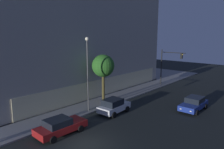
{
  "coord_description": "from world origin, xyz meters",
  "views": [
    {
      "loc": [
        -10.82,
        -12.44,
        9.13
      ],
      "look_at": [
        7.63,
        3.83,
        4.51
      ],
      "focal_mm": 34.06,
      "sensor_mm": 36.0,
      "label": 1
    }
  ],
  "objects_px": {
    "street_lamp_sidewalk": "(88,66)",
    "car_red": "(60,126)",
    "modern_building": "(44,25)",
    "car_blue": "(194,104)",
    "sidewalk_tree": "(103,66)",
    "traffic_light_far_corner": "(168,62)",
    "car_white": "(114,106)"
  },
  "relations": [
    {
      "from": "car_red",
      "to": "car_blue",
      "type": "xyz_separation_m",
      "value": [
        14.69,
        -6.86,
        0.02
      ]
    },
    {
      "from": "sidewalk_tree",
      "to": "car_red",
      "type": "bearing_deg",
      "value": -160.33
    },
    {
      "from": "traffic_light_far_corner",
      "to": "street_lamp_sidewalk",
      "type": "relative_size",
      "value": 0.73
    },
    {
      "from": "street_lamp_sidewalk",
      "to": "modern_building",
      "type": "bearing_deg",
      "value": 72.24
    },
    {
      "from": "modern_building",
      "to": "street_lamp_sidewalk",
      "type": "height_order",
      "value": "modern_building"
    },
    {
      "from": "traffic_light_far_corner",
      "to": "street_lamp_sidewalk",
      "type": "bearing_deg",
      "value": 176.34
    },
    {
      "from": "traffic_light_far_corner",
      "to": "car_red",
      "type": "bearing_deg",
      "value": -176.84
    },
    {
      "from": "traffic_light_far_corner",
      "to": "car_white",
      "type": "height_order",
      "value": "traffic_light_far_corner"
    },
    {
      "from": "traffic_light_far_corner",
      "to": "car_white",
      "type": "relative_size",
      "value": 1.53
    },
    {
      "from": "car_red",
      "to": "car_blue",
      "type": "height_order",
      "value": "car_blue"
    },
    {
      "from": "modern_building",
      "to": "car_red",
      "type": "bearing_deg",
      "value": -118.9
    },
    {
      "from": "modern_building",
      "to": "sidewalk_tree",
      "type": "height_order",
      "value": "modern_building"
    },
    {
      "from": "modern_building",
      "to": "sidewalk_tree",
      "type": "bearing_deg",
      "value": -98.15
    },
    {
      "from": "street_lamp_sidewalk",
      "to": "car_red",
      "type": "xyz_separation_m",
      "value": [
        -5.77,
        -2.47,
        -4.77
      ]
    },
    {
      "from": "modern_building",
      "to": "car_blue",
      "type": "distance_m",
      "value": 30.27
    },
    {
      "from": "street_lamp_sidewalk",
      "to": "car_white",
      "type": "xyz_separation_m",
      "value": [
        1.59,
        -2.65,
        -4.66
      ]
    },
    {
      "from": "car_blue",
      "to": "traffic_light_far_corner",
      "type": "bearing_deg",
      "value": 41.85
    },
    {
      "from": "sidewalk_tree",
      "to": "car_red",
      "type": "relative_size",
      "value": 1.33
    },
    {
      "from": "traffic_light_far_corner",
      "to": "car_blue",
      "type": "relative_size",
      "value": 1.34
    },
    {
      "from": "car_white",
      "to": "traffic_light_far_corner",
      "type": "bearing_deg",
      "value": 5.18
    },
    {
      "from": "street_lamp_sidewalk",
      "to": "traffic_light_far_corner",
      "type": "bearing_deg",
      "value": -3.66
    },
    {
      "from": "traffic_light_far_corner",
      "to": "car_red",
      "type": "distance_m",
      "value": 24.13
    },
    {
      "from": "sidewalk_tree",
      "to": "car_white",
      "type": "height_order",
      "value": "sidewalk_tree"
    },
    {
      "from": "modern_building",
      "to": "traffic_light_far_corner",
      "type": "distance_m",
      "value": 24.37
    },
    {
      "from": "sidewalk_tree",
      "to": "car_red",
      "type": "distance_m",
      "value": 10.72
    },
    {
      "from": "car_red",
      "to": "sidewalk_tree",
      "type": "bearing_deg",
      "value": 19.67
    },
    {
      "from": "modern_building",
      "to": "car_red",
      "type": "distance_m",
      "value": 26.59
    },
    {
      "from": "modern_building",
      "to": "traffic_light_far_corner",
      "type": "bearing_deg",
      "value": -59.37
    },
    {
      "from": "street_lamp_sidewalk",
      "to": "car_red",
      "type": "height_order",
      "value": "street_lamp_sidewalk"
    },
    {
      "from": "street_lamp_sidewalk",
      "to": "sidewalk_tree",
      "type": "bearing_deg",
      "value": 13.52
    },
    {
      "from": "car_blue",
      "to": "sidewalk_tree",
      "type": "bearing_deg",
      "value": 118.08
    },
    {
      "from": "car_blue",
      "to": "car_white",
      "type": "bearing_deg",
      "value": 137.6
    }
  ]
}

